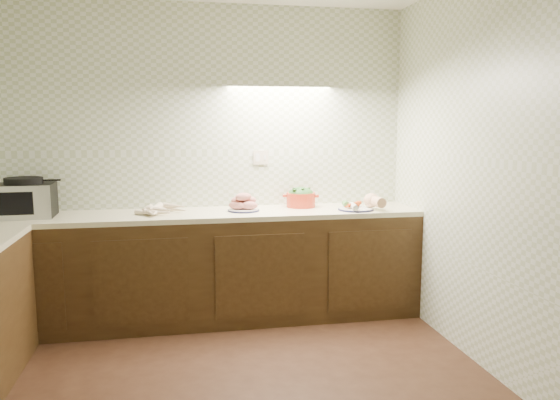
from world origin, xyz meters
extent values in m
cube|color=#A6B28D|center=(0.00, 1.78, 1.30)|extent=(3.60, 0.05, 2.60)
cube|color=#A6B28D|center=(0.00, -1.78, 1.30)|extent=(3.60, 0.05, 2.60)
cube|color=#A6B28D|center=(1.78, 0.00, 1.30)|extent=(0.05, 3.60, 2.60)
cube|color=beige|center=(0.55, 1.79, 1.32)|extent=(0.13, 0.01, 0.12)
cube|color=black|center=(0.00, 1.50, 0.43)|extent=(3.60, 0.60, 0.86)
cube|color=beige|center=(0.00, 1.50, 0.88)|extent=(3.60, 0.60, 0.04)
cube|color=black|center=(-1.32, 1.54, 1.03)|extent=(0.44, 0.33, 0.26)
cube|color=#AAAAAF|center=(-1.31, 1.37, 1.03)|extent=(0.43, 0.02, 0.26)
cube|color=black|center=(-1.31, 1.37, 1.03)|extent=(0.28, 0.01, 0.17)
cylinder|color=black|center=(-1.32, 1.54, 1.18)|extent=(0.29, 0.29, 0.05)
cone|color=beige|center=(-0.29, 1.45, 0.92)|extent=(0.20, 0.18, 0.04)
cone|color=beige|center=(-0.30, 1.45, 0.93)|extent=(0.09, 0.19, 0.05)
cone|color=beige|center=(-0.23, 1.57, 0.92)|extent=(0.06, 0.21, 0.05)
cone|color=beige|center=(-0.37, 1.44, 0.92)|extent=(0.23, 0.16, 0.04)
cone|color=beige|center=(-0.20, 1.57, 0.93)|extent=(0.21, 0.16, 0.05)
cone|color=beige|center=(-0.17, 1.54, 0.92)|extent=(0.18, 0.20, 0.04)
cone|color=beige|center=(-0.32, 1.60, 0.92)|extent=(0.10, 0.25, 0.05)
cone|color=beige|center=(-0.33, 1.58, 0.95)|extent=(0.14, 0.21, 0.04)
cone|color=beige|center=(-0.32, 1.45, 0.95)|extent=(0.14, 0.20, 0.05)
cone|color=beige|center=(-0.17, 1.53, 0.95)|extent=(0.20, 0.16, 0.04)
cone|color=beige|center=(-0.24, 1.50, 0.94)|extent=(0.22, 0.14, 0.05)
cylinder|color=#151538|center=(0.36, 1.51, 0.91)|extent=(0.26, 0.26, 0.01)
cylinder|color=silver|center=(0.36, 1.51, 0.91)|extent=(0.25, 0.25, 0.02)
ellipsoid|color=#AD5F5B|center=(0.30, 1.50, 0.95)|extent=(0.15, 0.10, 0.07)
ellipsoid|color=#AD5F5B|center=(0.40, 1.47, 0.95)|extent=(0.15, 0.10, 0.07)
ellipsoid|color=#AD5F5B|center=(0.37, 1.55, 0.95)|extent=(0.15, 0.10, 0.07)
ellipsoid|color=#AD5F5B|center=(0.33, 1.54, 0.99)|extent=(0.15, 0.10, 0.07)
ellipsoid|color=#AD5F5B|center=(0.40, 1.54, 0.99)|extent=(0.15, 0.10, 0.07)
ellipsoid|color=#AD5F5B|center=(0.36, 1.50, 1.02)|extent=(0.15, 0.10, 0.07)
cylinder|color=black|center=(0.37, 1.63, 0.92)|extent=(0.13, 0.13, 0.05)
sphere|color=maroon|center=(0.36, 1.63, 0.96)|extent=(0.07, 0.07, 0.07)
sphere|color=white|center=(0.40, 1.64, 0.95)|extent=(0.04, 0.04, 0.04)
cylinder|color=red|center=(0.87, 1.63, 0.96)|extent=(0.31, 0.31, 0.12)
cube|color=red|center=(0.74, 1.67, 1.00)|extent=(0.04, 0.06, 0.02)
cube|color=red|center=(1.01, 1.60, 1.00)|extent=(0.04, 0.06, 0.02)
ellipsoid|color=#366528|center=(0.87, 1.63, 1.01)|extent=(0.22, 0.22, 0.12)
cylinder|color=#151538|center=(1.28, 1.38, 0.91)|extent=(0.29, 0.29, 0.01)
cylinder|color=silver|center=(1.28, 1.38, 0.91)|extent=(0.28, 0.28, 0.02)
cone|color=#C55017|center=(1.28, 1.40, 0.93)|extent=(0.15, 0.14, 0.03)
cone|color=#C55017|center=(1.27, 1.43, 0.93)|extent=(0.13, 0.15, 0.03)
cone|color=#C55017|center=(1.29, 1.42, 0.93)|extent=(0.17, 0.10, 0.03)
cone|color=#C55017|center=(1.26, 1.42, 0.95)|extent=(0.13, 0.16, 0.03)
cone|color=#C55017|center=(1.27, 1.41, 0.95)|extent=(0.13, 0.15, 0.03)
cylinder|color=beige|center=(1.25, 1.33, 0.94)|extent=(0.07, 0.19, 0.05)
cylinder|color=#3C722F|center=(1.23, 1.48, 0.94)|extent=(0.07, 0.12, 0.05)
camera|label=1|loc=(-0.17, -2.89, 1.61)|focal=35.00mm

